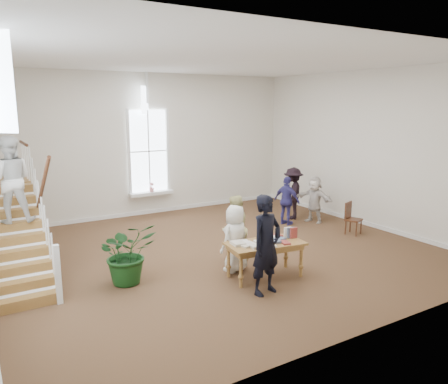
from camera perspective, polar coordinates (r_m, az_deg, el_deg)
ground at (r=10.70m, az=-0.72°, el=-7.82°), size 10.00×10.00×0.00m
room_shell at (r=14.42m, az=-9.52°, el=-1.27°), size 10.49×10.00×10.00m
staircase at (r=9.71m, az=-25.93°, el=-1.07°), size 1.10×4.10×2.92m
library_table at (r=9.06m, az=5.29°, el=-7.05°), size 1.67×0.98×0.81m
police_officer at (r=8.22m, az=5.56°, el=-6.90°), size 0.77×0.59×1.90m
elderly_woman at (r=9.32m, az=1.46°, el=-6.08°), size 0.80×0.63×1.45m
person_yellow at (r=9.87m, az=1.38°, el=-4.84°), size 0.89×0.78×1.53m
woman_cluster_a at (r=13.02m, az=8.22°, el=-1.14°), size 0.60×0.92×1.45m
woman_cluster_b at (r=13.72m, az=9.00°, el=-0.17°), size 1.17×1.15×1.61m
woman_cluster_c at (r=13.46m, az=11.73°, el=-0.95°), size 0.78×1.37×1.40m
floor_plant at (r=8.95m, az=-12.50°, el=-7.76°), size 1.13×0.98×1.25m
side_chair at (r=12.52m, az=16.29°, el=-3.10°), size 0.49×0.49×0.89m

